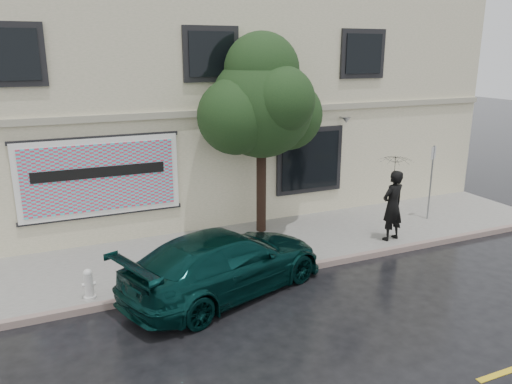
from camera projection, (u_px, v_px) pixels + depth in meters
name	position (u px, v px, depth m)	size (l,w,h in m)	color
ground	(292.00, 306.00, 10.70)	(90.00, 90.00, 0.00)	black
sidewalk	(236.00, 250.00, 13.54)	(20.00, 3.50, 0.15)	gray
curb	(263.00, 275.00, 12.00)	(20.00, 0.18, 0.16)	gray
building	(176.00, 103.00, 17.67)	(20.00, 8.12, 7.00)	beige
billboard	(100.00, 177.00, 13.23)	(4.30, 0.16, 2.20)	white
car	(226.00, 262.00, 11.15)	(2.18, 4.95, 1.44)	black
pedestrian	(393.00, 206.00, 13.83)	(0.73, 0.48, 2.00)	black
umbrella	(396.00, 157.00, 13.46)	(1.00, 1.00, 0.74)	black
street_tree	(261.00, 107.00, 13.83)	(2.87, 2.87, 5.10)	black
fire_hydrant	(89.00, 284.00, 10.62)	(0.28, 0.26, 0.69)	silver
sign_pole	(431.00, 175.00, 15.46)	(0.27, 0.13, 2.35)	gray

